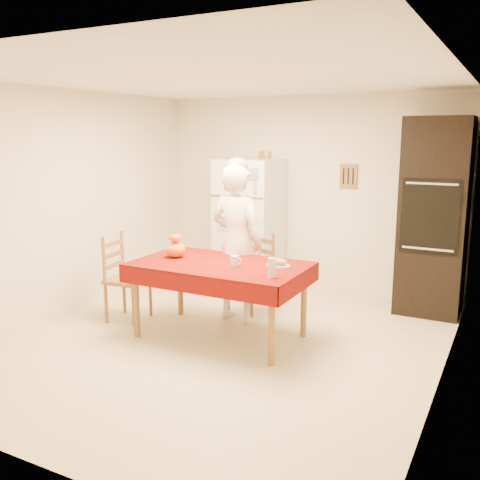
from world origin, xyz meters
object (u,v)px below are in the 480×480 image
Objects in this scene: dining_table at (220,270)px; chair_left at (122,274)px; chair_far at (254,271)px; coffee_mug at (235,261)px; seated_woman at (237,244)px; wine_glass at (272,268)px; bread_plate at (278,266)px; oven_cabinet at (434,217)px; refrigerator at (249,224)px; pumpkin_lower at (176,250)px.

chair_left is at bearing -178.76° from dining_table.
coffee_mug is at bearing -60.20° from chair_far.
chair_left is 0.55× the size of seated_woman.
chair_left reaches higher than wine_glass.
seated_woman is at bearing -71.28° from chair_left.
bread_plate reaches higher than dining_table.
bread_plate is at bearing -125.26° from oven_cabinet.
refrigerator is at bearing -28.10° from chair_left.
oven_cabinet is 2.32× the size of chair_left.
dining_table is 8.17× the size of pumpkin_lower.
refrigerator is 2.29m from oven_cabinet.
refrigerator is at bearing -61.64° from seated_woman.
wine_glass is (-1.06, -2.03, -0.25)m from oven_cabinet.
chair_far is at bearing 90.41° from dining_table.
dining_table is at bearing 159.81° from wine_glass.
refrigerator is at bearing 90.49° from pumpkin_lower.
oven_cabinet reaches higher than seated_woman.
coffee_mug reaches higher than dining_table.
refrigerator reaches higher than chair_far.
refrigerator is at bearing -178.82° from oven_cabinet.
coffee_mug is 0.42× the size of bread_plate.
wine_glass is at bearing -74.92° from bread_plate.
coffee_mug is (0.18, -0.03, 0.12)m from dining_table.
chair_far is 3.96× the size of bread_plate.
chair_far is 9.50× the size of coffee_mug.
chair_far is 0.89m from coffee_mug.
dining_table is (-1.73, -1.79, -0.41)m from oven_cabinet.
seated_woman is (0.46, -1.21, 0.01)m from refrigerator.
seated_woman reaches higher than bread_plate.
pumpkin_lower reaches higher than coffee_mug.
seated_woman reaches higher than chair_far.
oven_cabinet reaches higher than bread_plate.
pumpkin_lower is at bearing -107.57° from chair_far.
coffee_mug is at bearing -97.68° from chair_left.
wine_glass reaches higher than dining_table.
oven_cabinet reaches higher than refrigerator.
pumpkin_lower reaches higher than dining_table.
dining_table is 0.56m from pumpkin_lower.
oven_cabinet reaches higher than wine_glass.
pumpkin_lower is 1.23m from wine_glass.
oven_cabinet is at bearing 46.83° from chair_far.
chair_left is 4.57× the size of pumpkin_lower.
coffee_mug is (0.73, -1.77, -0.04)m from refrigerator.
refrigerator reaches higher than bread_plate.
chair_left is 5.40× the size of wine_glass.
dining_table is at bearing 106.75° from seated_woman.
refrigerator is 1.79× the size of chair_left.
refrigerator is 1.72m from pumpkin_lower.
oven_cabinet reaches higher than dining_table.
pumpkin_lower is (-0.45, -0.51, -0.02)m from seated_woman.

